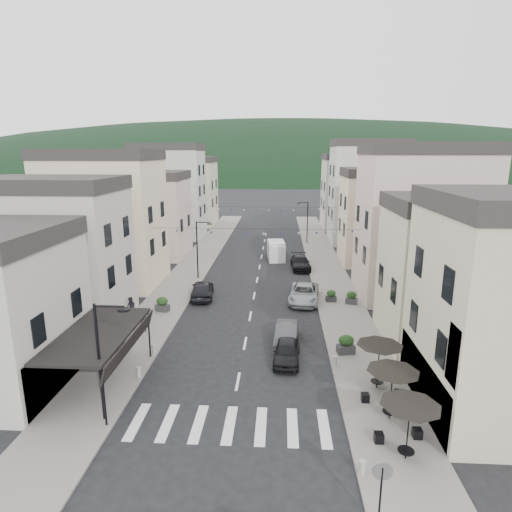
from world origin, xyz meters
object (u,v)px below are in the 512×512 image
Objects in this scene: parked_car_e at (202,289)px; pedestrian_b at (131,308)px; parked_car_a at (287,351)px; parked_car_d at (300,263)px; delivery_van at (276,250)px; parked_car_c at (304,293)px; parked_car_b at (286,334)px; pedestrian_a at (143,322)px.

pedestrian_b reaches higher than parked_car_e.
parked_car_a is 21.99m from parked_car_d.
parked_car_c is at bearing -85.41° from delivery_van.
delivery_van is (-0.99, 26.47, 0.46)m from parked_car_a.
parked_car_c is (1.64, 11.13, 0.08)m from parked_car_a.
parked_car_a is 13.77m from parked_car_e.
delivery_van is at bearing 96.83° from parked_car_b.
parked_car_c reaches higher than parked_car_d.
parked_car_a is 26.49m from delivery_van.
delivery_van is at bearing 40.87° from pedestrian_a.
delivery_van is (-2.63, 15.34, 0.38)m from parked_car_c.
parked_car_e is 2.79× the size of pedestrian_b.
delivery_van is 2.93× the size of pedestrian_b.
pedestrian_b is (-12.00, 6.22, 0.30)m from parked_car_a.
parked_car_c is at bearing 83.63° from parked_car_b.
parked_car_a is at bearing -97.85° from parked_car_d.
delivery_van reaches higher than parked_car_b.
parked_car_a is at bearing -85.55° from parked_car_b.
parked_car_b is at bearing -33.18° from pedestrian_a.
pedestrian_b reaches higher than pedestrian_a.
parked_car_b is 0.84× the size of delivery_van.
parked_car_d is 20.91m from pedestrian_b.
parked_car_a is 2.50× the size of pedestrian_a.
parked_car_e reaches higher than parked_car_a.
pedestrian_b is (-11.01, -20.25, -0.16)m from delivery_van.
parked_car_c is at bearing 62.06° from pedestrian_b.
parked_car_a is at bearing 14.88° from pedestrian_b.
delivery_van is (-0.99, 23.92, 0.45)m from parked_car_b.
parked_car_d reaches higher than parked_car_a.
pedestrian_b is (-13.64, -4.91, 0.22)m from parked_car_c.
parked_car_d is 21.88m from pedestrian_a.
pedestrian_b is (-1.81, 2.60, 0.06)m from pedestrian_a.
parked_car_c is 1.08× the size of delivery_van.
parked_car_e is at bearing -118.47° from delivery_van.
parked_car_e reaches higher than parked_car_b.
parked_car_d is at bearing 89.14° from parked_car_b.
pedestrian_b reaches higher than parked_car_d.
parked_car_b is 11.70m from parked_car_e.
parked_car_d is 3.15× the size of pedestrian_a.
pedestrian_b is (-13.80, -15.70, 0.25)m from parked_car_d.
delivery_van is at bearing 103.75° from pedestrian_b.
parked_car_d is at bearing 90.96° from pedestrian_b.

